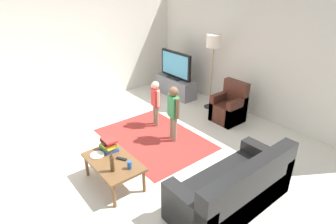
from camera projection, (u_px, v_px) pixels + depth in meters
ground at (143, 152)px, 5.14m from camera, size 7.80×7.80×0.00m
wall_back at (251, 55)px, 6.26m from camera, size 6.00×0.12×2.70m
wall_left at (70, 50)px, 6.67m from camera, size 0.12×6.00×2.70m
area_rug at (154, 139)px, 5.58m from camera, size 2.20×1.60×0.01m
tv_stand at (176, 87)px, 7.57m from camera, size 1.20×0.44×0.50m
tv at (176, 65)px, 7.30m from camera, size 1.10×0.28×0.71m
couch at (235, 191)px, 3.79m from camera, size 0.80×1.80×0.86m
armchair at (230, 108)px, 6.20m from camera, size 0.60×0.60×0.90m
floor_lamp at (214, 45)px, 6.30m from camera, size 0.36×0.36×1.78m
child_near_tv at (156, 99)px, 5.86m from camera, size 0.33×0.16×1.01m
child_center at (173, 109)px, 5.28m from camera, size 0.37×0.18×1.12m
coffee_table at (113, 163)px, 4.22m from camera, size 1.00×0.60×0.42m
book_stack at (109, 145)px, 4.42m from camera, size 0.30×0.25×0.21m
bottle at (112, 164)px, 3.92m from camera, size 0.06×0.06×0.30m
tv_remote at (121, 159)px, 4.22m from camera, size 0.17×0.13×0.02m
soda_can at (130, 165)px, 4.00m from camera, size 0.07×0.07×0.12m
plate at (97, 155)px, 4.32m from camera, size 0.22×0.22×0.02m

